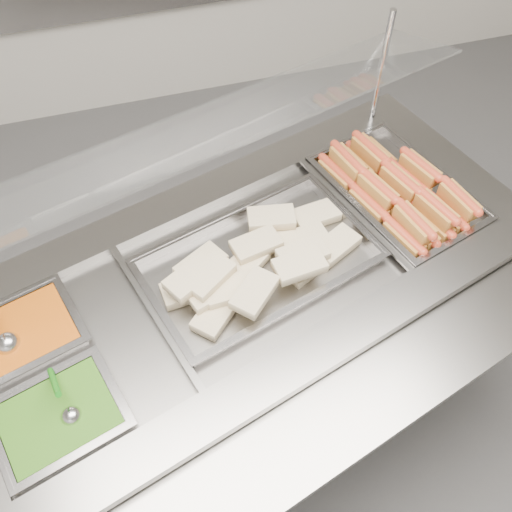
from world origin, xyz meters
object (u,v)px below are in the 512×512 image
object	(u,v)px
sneeze_guard	(198,135)
ladle	(7,342)
steam_counter	(245,340)
pan_hotdogs	(395,196)
pan_wraps	(259,264)
serving_spoon	(69,410)

from	to	relation	value
sneeze_guard	ladle	distance (m)	0.76
steam_counter	pan_hotdogs	bearing A→B (deg)	16.44
steam_counter	sneeze_guard	world-z (taller)	sneeze_guard
pan_hotdogs	sneeze_guard	bearing A→B (deg)	177.16
pan_wraps	serving_spoon	distance (m)	0.68
pan_hotdogs	pan_wraps	size ratio (longest dim) A/B	0.81
steam_counter	ladle	xyz separation A→B (m)	(-0.68, -0.07, 0.45)
sneeze_guard	pan_hotdogs	xyz separation A→B (m)	(0.65, -0.03, -0.40)
pan_hotdogs	pan_wraps	bearing A→B (deg)	-163.56
pan_hotdogs	pan_wraps	distance (m)	0.55
ladle	pan_wraps	bearing A→B (deg)	6.50
sneeze_guard	pan_hotdogs	world-z (taller)	sneeze_guard
pan_wraps	serving_spoon	size ratio (longest dim) A/B	4.40
sneeze_guard	steam_counter	bearing A→B (deg)	-73.55
pan_hotdogs	pan_wraps	world-z (taller)	same
serving_spoon	pan_wraps	bearing A→B (deg)	28.96
steam_counter	pan_wraps	distance (m)	0.42
steam_counter	pan_wraps	bearing A→B (deg)	16.44
steam_counter	pan_hotdogs	size ratio (longest dim) A/B	3.27
steam_counter	ladle	distance (m)	0.82
ladle	serving_spoon	xyz separation A→B (m)	(0.14, -0.24, 0.00)
ladle	steam_counter	bearing A→B (deg)	5.65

